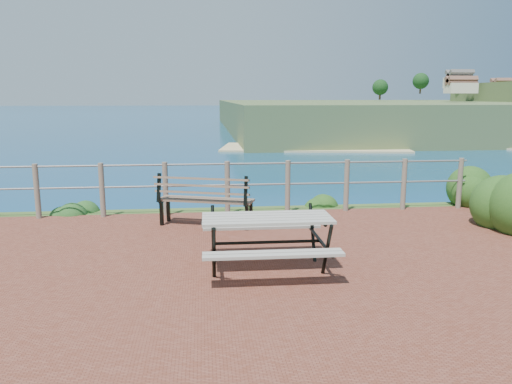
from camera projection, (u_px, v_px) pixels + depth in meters
ground at (241, 277)px, 6.21m from camera, size 10.00×7.00×0.12m
ocean at (203, 102)px, 201.51m from camera, size 1200.00×1200.00×0.00m
safety_railing at (227, 185)px, 9.37m from camera, size 9.40×0.10×1.00m
picnic_table at (267, 237)px, 6.36m from camera, size 1.64×1.42×0.69m
park_bench at (206, 192)px, 8.49m from camera, size 1.68×0.90×0.92m
shrub_right_edge at (480, 205)px, 10.28m from camera, size 1.00×1.00×1.43m
shrub_lip_west at (74, 212)px, 9.65m from camera, size 0.67×0.67×0.37m
shrub_lip_east at (316, 204)px, 10.36m from camera, size 0.69×0.69×0.40m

